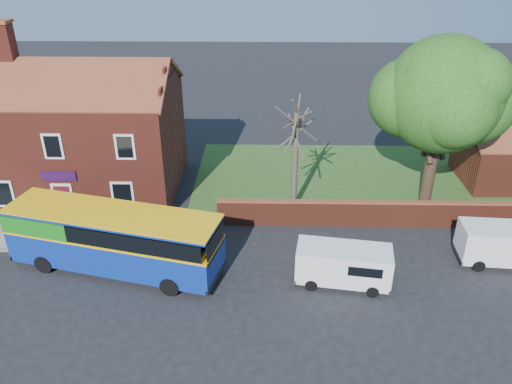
{
  "coord_description": "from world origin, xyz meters",
  "views": [
    {
      "loc": [
        4.72,
        -17.74,
        15.2
      ],
      "look_at": [
        4.26,
        5.0,
        3.19
      ],
      "focal_mm": 35.0,
      "sensor_mm": 36.0,
      "label": 1
    }
  ],
  "objects_px": {
    "bus": "(108,237)",
    "van_far": "(508,243)",
    "van_near": "(344,264)",
    "large_tree": "(443,98)"
  },
  "relations": [
    {
      "from": "van_near",
      "to": "van_far",
      "type": "height_order",
      "value": "van_far"
    },
    {
      "from": "van_far",
      "to": "large_tree",
      "type": "height_order",
      "value": "large_tree"
    },
    {
      "from": "van_near",
      "to": "large_tree",
      "type": "bearing_deg",
      "value": 61.36
    },
    {
      "from": "large_tree",
      "to": "van_far",
      "type": "bearing_deg",
      "value": -71.04
    },
    {
      "from": "bus",
      "to": "van_near",
      "type": "xyz_separation_m",
      "value": [
        11.48,
        -1.03,
        -0.74
      ]
    },
    {
      "from": "bus",
      "to": "van_far",
      "type": "bearing_deg",
      "value": 16.23
    },
    {
      "from": "bus",
      "to": "van_near",
      "type": "bearing_deg",
      "value": 8.83
    },
    {
      "from": "bus",
      "to": "van_far",
      "type": "relative_size",
      "value": 2.26
    },
    {
      "from": "bus",
      "to": "van_near",
      "type": "relative_size",
      "value": 2.34
    },
    {
      "from": "bus",
      "to": "van_near",
      "type": "distance_m",
      "value": 11.55
    }
  ]
}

